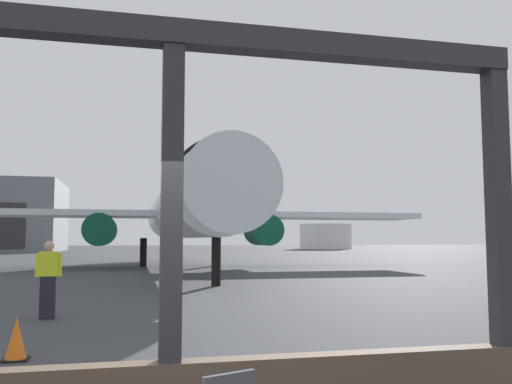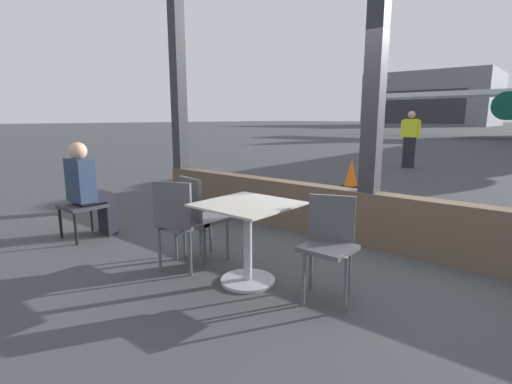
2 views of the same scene
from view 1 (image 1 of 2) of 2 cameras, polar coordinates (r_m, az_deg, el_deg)
ground_plane at (r=45.14m, az=-12.60°, el=-7.12°), size 220.00×220.00×0.00m
window_frame at (r=5.13m, az=-9.00°, el=-9.58°), size 7.22×0.24×3.87m
airplane at (r=32.94m, az=-7.43°, el=-1.77°), size 31.49×31.50×10.41m
ground_crew_worker at (r=13.12m, az=-21.08°, el=-8.50°), size 0.55×0.23×1.74m
traffic_cone at (r=8.98m, az=-23.98°, el=-14.06°), size 0.36×0.36×0.64m
fuel_storage_tank at (r=98.93m, az=7.35°, el=-4.68°), size 9.35×9.35×4.47m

